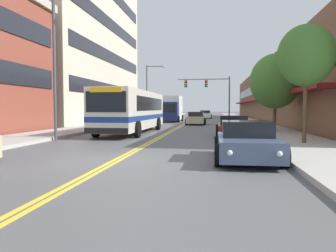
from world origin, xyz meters
TOP-DOWN VIEW (x-y plane):
  - ground_plane at (0.00, 37.00)m, footprint 240.00×240.00m
  - sidewalk_left at (-7.30, 37.00)m, footprint 3.61×106.00m
  - sidewalk_right at (7.30, 37.00)m, footprint 3.61×106.00m
  - centre_line at (0.00, 37.00)m, footprint 0.34×106.00m
  - office_tower_left at (-15.35, 28.89)m, footprint 12.08×26.88m
  - storefront_row_right at (13.33, 37.00)m, footprint 9.10×68.00m
  - city_bus at (-2.56, 12.37)m, footprint 2.86×11.88m
  - car_silver_parked_left_mid at (-4.39, 24.57)m, footprint 2.12×4.71m
  - car_slate_blue_parked_right_foreground at (4.34, 0.52)m, footprint 2.15×4.33m
  - car_red_parked_right_mid at (4.41, 9.72)m, footprint 2.11×4.70m
  - car_champagne_moving_lead at (1.28, 24.71)m, footprint 2.08×4.65m
  - car_black_moving_second at (1.21, 54.79)m, footprint 2.00×4.91m
  - car_white_moving_third at (1.68, 47.16)m, footprint 2.18×4.88m
  - box_truck at (-2.37, 31.68)m, footprint 2.78×6.63m
  - traffic_signal_mast at (2.77, 33.35)m, footprint 6.88×0.38m
  - street_lamp_left_near at (-5.00, 6.02)m, footprint 2.20×0.28m
  - street_lamp_left_far at (-4.91, 30.37)m, footprint 2.57×0.28m
  - street_tree_right_near at (7.35, 5.03)m, footprint 2.54×2.54m
  - street_tree_right_mid at (7.52, 13.54)m, footprint 3.54×3.54m
  - fire_hydrant at (5.95, 13.86)m, footprint 0.29×0.21m

SIDE VIEW (x-z plane):
  - ground_plane at x=0.00m, z-range 0.00..0.00m
  - centre_line at x=0.00m, z-range 0.00..0.01m
  - sidewalk_left at x=-7.30m, z-range 0.00..0.17m
  - sidewalk_right at x=7.30m, z-range 0.00..0.17m
  - fire_hydrant at x=5.95m, z-range 0.17..0.93m
  - car_black_moving_second at x=1.21m, z-range -0.02..1.23m
  - car_red_parked_right_mid at x=4.41m, z-range -0.05..1.26m
  - car_silver_parked_left_mid at x=-4.39m, z-range -0.05..1.27m
  - car_slate_blue_parked_right_foreground at x=4.34m, z-range -0.04..1.28m
  - car_champagne_moving_lead at x=1.28m, z-range -0.05..1.33m
  - car_white_moving_third at x=1.68m, z-range -0.04..1.35m
  - city_bus at x=-2.56m, z-range 0.20..3.14m
  - box_truck at x=-2.37m, z-range 0.01..3.36m
  - street_tree_right_mid at x=7.52m, z-range 0.94..6.40m
  - storefront_row_right at x=13.33m, z-range 0.00..7.47m
  - street_tree_right_near at x=7.35m, z-range 1.45..6.83m
  - traffic_signal_mast at x=2.77m, z-range 1.31..7.29m
  - street_lamp_left_far at x=-4.91m, z-range 0.76..7.97m
  - street_lamp_left_near at x=-5.00m, z-range 0.74..8.63m
  - office_tower_left at x=-15.35m, z-range 0.00..23.93m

